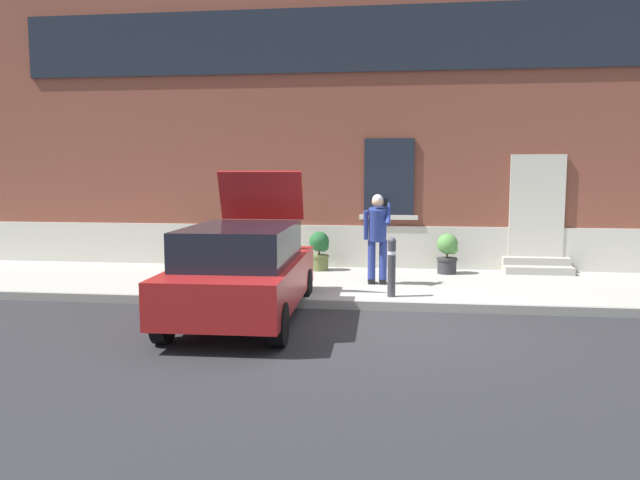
{
  "coord_description": "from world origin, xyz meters",
  "views": [
    {
      "loc": [
        0.24,
        -9.31,
        2.34
      ],
      "look_at": [
        -1.15,
        1.6,
        1.1
      ],
      "focal_mm": 34.63,
      "sensor_mm": 36.0,
      "label": 1
    }
  ],
  "objects_px": {
    "hatchback_car_red": "(243,270)",
    "planter_terracotta": "(200,247)",
    "planter_olive": "(320,250)",
    "planter_charcoal": "(448,252)",
    "person_on_phone": "(377,233)",
    "bollard_near_person": "(392,265)"
  },
  "relations": [
    {
      "from": "hatchback_car_red",
      "to": "planter_olive",
      "type": "bearing_deg",
      "value": 80.68
    },
    {
      "from": "planter_olive",
      "to": "person_on_phone",
      "type": "bearing_deg",
      "value": -49.74
    },
    {
      "from": "person_on_phone",
      "to": "bollard_near_person",
      "type": "bearing_deg",
      "value": -83.44
    },
    {
      "from": "hatchback_car_red",
      "to": "planter_olive",
      "type": "relative_size",
      "value": 4.78
    },
    {
      "from": "planter_terracotta",
      "to": "planter_charcoal",
      "type": "relative_size",
      "value": 1.0
    },
    {
      "from": "person_on_phone",
      "to": "planter_olive",
      "type": "distance_m",
      "value": 2.11
    },
    {
      "from": "planter_terracotta",
      "to": "planter_olive",
      "type": "relative_size",
      "value": 1.0
    },
    {
      "from": "hatchback_car_red",
      "to": "planter_terracotta",
      "type": "distance_m",
      "value": 4.75
    },
    {
      "from": "planter_olive",
      "to": "hatchback_car_red",
      "type": "bearing_deg",
      "value": -99.32
    },
    {
      "from": "planter_terracotta",
      "to": "planter_charcoal",
      "type": "xyz_separation_m",
      "value": [
        5.54,
        -0.25,
        0.0
      ]
    },
    {
      "from": "hatchback_car_red",
      "to": "person_on_phone",
      "type": "relative_size",
      "value": 2.36
    },
    {
      "from": "planter_olive",
      "to": "planter_charcoal",
      "type": "xyz_separation_m",
      "value": [
        2.77,
        -0.09,
        0.0
      ]
    },
    {
      "from": "hatchback_car_red",
      "to": "bollard_near_person",
      "type": "distance_m",
      "value": 2.69
    },
    {
      "from": "hatchback_car_red",
      "to": "planter_charcoal",
      "type": "distance_m",
      "value": 5.29
    },
    {
      "from": "planter_olive",
      "to": "planter_charcoal",
      "type": "distance_m",
      "value": 2.77
    },
    {
      "from": "bollard_near_person",
      "to": "planter_terracotta",
      "type": "relative_size",
      "value": 1.22
    },
    {
      "from": "hatchback_car_red",
      "to": "planter_terracotta",
      "type": "height_order",
      "value": "hatchback_car_red"
    },
    {
      "from": "hatchback_car_red",
      "to": "person_on_phone",
      "type": "height_order",
      "value": "hatchback_car_red"
    },
    {
      "from": "hatchback_car_red",
      "to": "person_on_phone",
      "type": "distance_m",
      "value": 3.25
    },
    {
      "from": "planter_charcoal",
      "to": "person_on_phone",
      "type": "bearing_deg",
      "value": -134.57
    },
    {
      "from": "bollard_near_person",
      "to": "planter_charcoal",
      "type": "bearing_deg",
      "value": 66.08
    },
    {
      "from": "person_on_phone",
      "to": "planter_terracotta",
      "type": "height_order",
      "value": "person_on_phone"
    }
  ]
}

